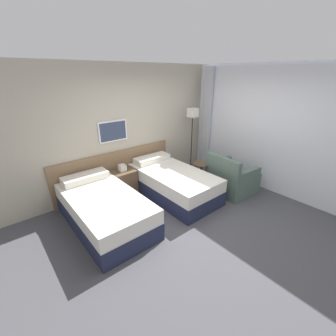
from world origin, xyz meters
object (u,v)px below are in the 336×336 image
at_px(armchair, 231,179).
at_px(bed_near_window, 173,183).
at_px(floor_lamp, 192,121).
at_px(bed_near_door, 104,209).
at_px(side_table, 201,170).
at_px(nightstand, 124,182).

bearing_deg(armchair, bed_near_window, 62.26).
relative_size(floor_lamp, armchair, 1.76).
bearing_deg(bed_near_door, bed_near_window, 0.00).
height_order(side_table, armchair, armchair).
bearing_deg(floor_lamp, bed_near_window, -151.68).
height_order(bed_near_door, nightstand, bed_near_door).
height_order(bed_near_window, nightstand, bed_near_window).
bearing_deg(side_table, nightstand, 152.14).
bearing_deg(floor_lamp, nightstand, 177.72).
relative_size(bed_near_window, armchair, 2.08).
distance_m(bed_near_door, nightstand, 1.08).
distance_m(bed_near_window, nightstand, 1.08).
relative_size(floor_lamp, side_table, 2.93).
distance_m(floor_lamp, armchair, 1.75).
bearing_deg(bed_near_door, floor_lamp, 13.11).
height_order(bed_near_window, armchair, armchair).
xyz_separation_m(nightstand, side_table, (1.58, -0.84, 0.11)).
bearing_deg(side_table, armchair, -61.57).
bearing_deg(armchair, nightstand, 57.68).
bearing_deg(bed_near_window, side_table, -7.56).
bearing_deg(floor_lamp, armchair, -94.02).
xyz_separation_m(bed_near_window, armchair, (1.12, -0.71, -0.00)).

